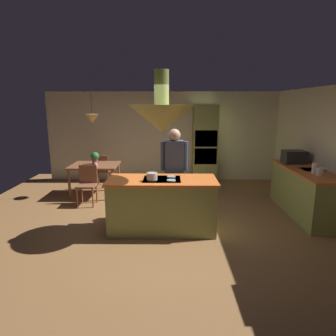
{
  "coord_description": "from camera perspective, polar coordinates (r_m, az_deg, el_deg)",
  "views": [
    {
      "loc": [
        0.15,
        -5.1,
        2.19
      ],
      "look_at": [
        0.1,
        0.4,
        1.0
      ],
      "focal_mm": 31.47,
      "sensor_mm": 36.0,
      "label": 1
    }
  ],
  "objects": [
    {
      "name": "wall_back",
      "position": [
        8.6,
        -0.5,
        6.1
      ],
      "size": [
        6.8,
        0.1,
        2.55
      ],
      "primitive_type": "cube",
      "color": "beige",
      "rests_on": "ground"
    },
    {
      "name": "counter_run_right",
      "position": [
        6.53,
        24.92,
        -4.15
      ],
      "size": [
        0.73,
        2.13,
        0.94
      ],
      "color": "#8C934C",
      "rests_on": "ground"
    },
    {
      "name": "potted_plant_on_table",
      "position": [
        7.38,
        -13.95,
        2.0
      ],
      "size": [
        0.2,
        0.2,
        0.3
      ],
      "color": "#99382D",
      "rests_on": "dining_table"
    },
    {
      "name": "ground",
      "position": [
        5.55,
        -1.09,
        -11.03
      ],
      "size": [
        8.16,
        8.16,
        0.0
      ],
      "primitive_type": "plane",
      "color": "olive"
    },
    {
      "name": "canister_sugar",
      "position": [
        6.11,
        26.65,
        -0.03
      ],
      "size": [
        0.12,
        0.12,
        0.19
      ],
      "primitive_type": "cylinder",
      "color": "silver",
      "rests_on": "counter_run_right"
    },
    {
      "name": "wall_right",
      "position": [
        6.38,
        29.61,
        2.36
      ],
      "size": [
        0.1,
        7.2,
        2.55
      ],
      "primitive_type": "cube",
      "color": "beige",
      "rests_on": "ground"
    },
    {
      "name": "cooking_pot_on_cooktop",
      "position": [
        4.92,
        -3.1,
        -1.62
      ],
      "size": [
        0.18,
        0.18,
        0.12
      ],
      "primitive_type": "cylinder",
      "color": "#B2B2B7",
      "rests_on": "kitchen_island"
    },
    {
      "name": "cup_on_table",
      "position": [
        7.12,
        -13.82,
        0.64
      ],
      "size": [
        0.07,
        0.07,
        0.09
      ],
      "primitive_type": "cylinder",
      "color": "white",
      "rests_on": "dining_table"
    },
    {
      "name": "person_at_island",
      "position": [
        5.71,
        1.22,
        0.2
      ],
      "size": [
        0.53,
        0.23,
        1.74
      ],
      "color": "tan",
      "rests_on": "ground"
    },
    {
      "name": "oven_tower",
      "position": [
        8.27,
        7.12,
        4.48
      ],
      "size": [
        0.66,
        0.62,
        2.18
      ],
      "color": "#8C934C",
      "rests_on": "ground"
    },
    {
      "name": "canister_flour",
      "position": [
        5.95,
        27.37,
        -0.65
      ],
      "size": [
        0.13,
        0.13,
        0.14
      ],
      "primitive_type": "cylinder",
      "color": "silver",
      "rests_on": "counter_run_right"
    },
    {
      "name": "pendant_light_over_table",
      "position": [
        7.25,
        -14.47,
        9.23
      ],
      "size": [
        0.32,
        0.32,
        0.82
      ],
      "color": "#E0B266"
    },
    {
      "name": "chair_by_back_wall",
      "position": [
        8.09,
        -12.73,
        -0.13
      ],
      "size": [
        0.4,
        0.4,
        0.87
      ],
      "rotation": [
        0.0,
        0.0,
        3.14
      ],
      "color": "brown",
      "rests_on": "ground"
    },
    {
      "name": "microwave_on_counter",
      "position": [
        6.96,
        23.24,
        2.0
      ],
      "size": [
        0.46,
        0.36,
        0.28
      ],
      "primitive_type": "cube",
      "color": "#232326",
      "rests_on": "counter_run_right"
    },
    {
      "name": "range_hood",
      "position": [
        4.91,
        -1.25,
        9.84
      ],
      "size": [
        1.1,
        1.1,
        1.0
      ],
      "color": "#8C934C"
    },
    {
      "name": "dining_table",
      "position": [
        7.4,
        -13.98,
        -0.05
      ],
      "size": [
        1.13,
        0.94,
        0.76
      ],
      "color": "brown",
      "rests_on": "ground"
    },
    {
      "name": "kitchen_island",
      "position": [
        5.19,
        -1.17,
        -7.11
      ],
      "size": [
        1.88,
        0.83,
        0.96
      ],
      "color": "#8C934C",
      "rests_on": "ground"
    },
    {
      "name": "chair_facing_island",
      "position": [
        6.78,
        -15.35,
        -2.63
      ],
      "size": [
        0.4,
        0.4,
        0.87
      ],
      "color": "brown",
      "rests_on": "ground"
    }
  ]
}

